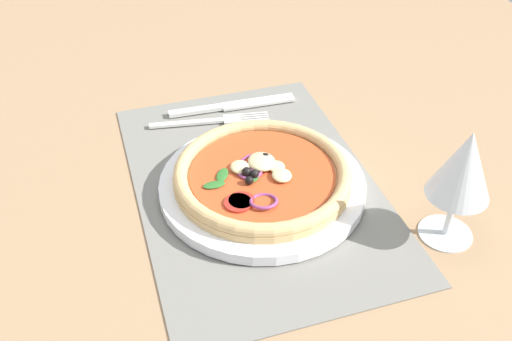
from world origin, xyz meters
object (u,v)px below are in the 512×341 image
Objects in this scene: knife at (234,105)px; wine_glass at (464,167)px; fork at (216,121)px; plate at (262,185)px; pizza at (262,174)px.

knife is 1.35× the size of wine_glass.
fork is 38.27cm from wine_glass.
pizza is (0.01, -0.04, 1.82)cm from plate.
knife is at bearing 174.64° from pizza.
wine_glass is (30.92, 20.34, 9.70)cm from fork.
pizza is at bearing -72.21° from plate.
fork is (-16.98, -1.78, -0.52)cm from plate.
fork is at bearing -174.01° from plate.
pizza reaches higher than fork.
plate is 1.82cm from pizza.
wine_glass reaches higher than knife.
wine_glass is at bearing 53.16° from pizza.
fork is 0.90× the size of knife.
plate is 17.08cm from fork.
knife is 39.25cm from wine_glass.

